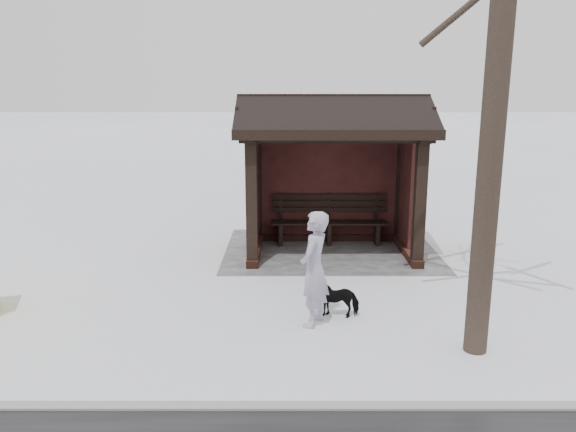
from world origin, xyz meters
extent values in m
plane|color=white|center=(0.00, 0.00, 0.00)|extent=(120.00, 120.00, 0.00)
cube|color=gray|center=(0.00, 5.50, 0.01)|extent=(120.00, 0.15, 0.06)
cube|color=gray|center=(0.00, -0.20, 0.01)|extent=(4.20, 3.20, 0.02)
cube|color=#3A1D15|center=(0.00, -0.90, 0.08)|extent=(3.30, 0.22, 0.16)
cube|color=#3A1D15|center=(-1.50, 0.00, 0.08)|extent=(0.22, 2.10, 0.16)
cube|color=#3A1D15|center=(1.50, 0.00, 0.08)|extent=(0.22, 2.10, 0.16)
cube|color=black|center=(-1.50, 0.90, 1.15)|extent=(0.20, 0.20, 2.30)
cube|color=black|center=(1.50, 0.90, 1.15)|extent=(0.20, 0.20, 2.30)
cube|color=black|center=(-1.50, -0.90, 1.15)|extent=(0.20, 0.20, 2.30)
cube|color=black|center=(1.50, -0.90, 1.15)|extent=(0.20, 0.20, 2.30)
cube|color=black|center=(0.00, -0.90, 1.23)|extent=(2.80, 0.08, 2.14)
cube|color=black|center=(-1.50, -0.31, 1.23)|extent=(0.08, 1.17, 2.14)
cube|color=black|center=(1.50, -0.31, 1.23)|extent=(0.08, 1.17, 2.14)
cube|color=black|center=(0.00, 0.90, 2.36)|extent=(3.40, 0.20, 0.18)
cube|color=black|center=(0.00, -0.90, 2.36)|extent=(3.40, 0.20, 0.18)
imported|color=#A59DB8|center=(0.49, 3.41, 0.81)|extent=(0.58, 0.69, 1.61)
imported|color=black|center=(0.15, 3.07, 0.27)|extent=(0.66, 0.34, 0.54)
camera|label=1|loc=(0.84, 10.68, 3.25)|focal=35.00mm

